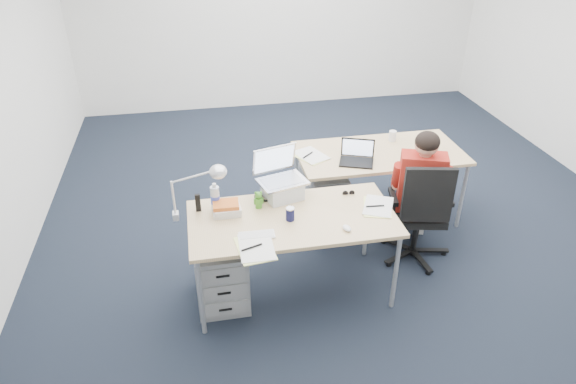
{
  "coord_description": "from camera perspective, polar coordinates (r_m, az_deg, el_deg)",
  "views": [
    {
      "loc": [
        -1.39,
        -4.08,
        2.91
      ],
      "look_at": [
        -0.72,
        -0.66,
        0.85
      ],
      "focal_mm": 32.0,
      "sensor_mm": 36.0,
      "label": 1
    }
  ],
  "objects": [
    {
      "name": "drawer_pedestal_far",
      "position": [
        5.12,
        3.85,
        -0.51
      ],
      "size": [
        0.4,
        0.5,
        0.55
      ],
      "primitive_type": "cube",
      "color": "#989B9D",
      "rests_on": "ground"
    },
    {
      "name": "headphones",
      "position": [
        4.21,
        -2.37,
        -0.37
      ],
      "size": [
        0.24,
        0.2,
        0.04
      ],
      "primitive_type": null,
      "rotation": [
        0.0,
        0.0,
        0.17
      ],
      "color": "black",
      "rests_on": "desk_near"
    },
    {
      "name": "dark_laptop",
      "position": [
        4.74,
        7.68,
        4.4
      ],
      "size": [
        0.39,
        0.39,
        0.22
      ],
      "primitive_type": null,
      "rotation": [
        0.0,
        0.0,
        -0.37
      ],
      "color": "black",
      "rests_on": "desk_far"
    },
    {
      "name": "far_papers",
      "position": [
        4.88,
        2.46,
        4.01
      ],
      "size": [
        0.35,
        0.4,
        0.01
      ],
      "primitive_type": "cube",
      "rotation": [
        0.0,
        0.0,
        0.46
      ],
      "color": "white",
      "rests_on": "desk_far"
    },
    {
      "name": "floor",
      "position": [
        5.2,
        6.45,
        -3.69
      ],
      "size": [
        7.0,
        7.0,
        0.0
      ],
      "primitive_type": "plane",
      "color": "black",
      "rests_on": "ground"
    },
    {
      "name": "bear_figurine",
      "position": [
        4.05,
        -3.29,
        -0.83
      ],
      "size": [
        0.08,
        0.06,
        0.15
      ],
      "primitive_type": null,
      "rotation": [
        0.0,
        0.0,
        0.02
      ],
      "color": "#2C7F21",
      "rests_on": "desk_near"
    },
    {
      "name": "papers_right",
      "position": [
        4.14,
        9.91,
        -1.64
      ],
      "size": [
        0.32,
        0.37,
        0.01
      ],
      "primitive_type": "cube",
      "rotation": [
        0.0,
        0.0,
        -0.4
      ],
      "color": "#F6FF93",
      "rests_on": "desk_near"
    },
    {
      "name": "drawer_pedestal_near",
      "position": [
        4.18,
        -7.4,
        -8.85
      ],
      "size": [
        0.4,
        0.5,
        0.55
      ],
      "primitive_type": "cube",
      "color": "#989B9D",
      "rests_on": "ground"
    },
    {
      "name": "water_bottle",
      "position": [
        4.04,
        -8.1,
        -0.51
      ],
      "size": [
        0.1,
        0.1,
        0.23
      ],
      "primitive_type": "cylinder",
      "rotation": [
        0.0,
        0.0,
        -0.4
      ],
      "color": "silver",
      "rests_on": "desk_near"
    },
    {
      "name": "office_chair",
      "position": [
        4.73,
        14.06,
        -4.17
      ],
      "size": [
        0.76,
        0.76,
        1.01
      ],
      "rotation": [
        0.0,
        0.0,
        -0.21
      ],
      "color": "black",
      "rests_on": "ground"
    },
    {
      "name": "seated_person",
      "position": [
        4.71,
        14.25,
        0.26
      ],
      "size": [
        0.53,
        0.73,
        1.22
      ],
      "rotation": [
        0.0,
        0.0,
        -0.35
      ],
      "color": "#A12017",
      "rests_on": "ground"
    },
    {
      "name": "desk_far",
      "position": [
        5.06,
        10.13,
        3.95
      ],
      "size": [
        1.6,
        0.8,
        0.73
      ],
      "color": "tan",
      "rests_on": "ground"
    },
    {
      "name": "cordless_phone",
      "position": [
        4.06,
        -9.98,
        -1.17
      ],
      "size": [
        0.04,
        0.03,
        0.15
      ],
      "primitive_type": "cube",
      "rotation": [
        0.0,
        0.0,
        0.08
      ],
      "color": "black",
      "rests_on": "desk_near"
    },
    {
      "name": "wireless_keyboard",
      "position": [
        3.76,
        -3.49,
        -4.8
      ],
      "size": [
        0.27,
        0.12,
        0.01
      ],
      "primitive_type": "cube",
      "rotation": [
        0.0,
        0.0,
        -0.04
      ],
      "color": "white",
      "rests_on": "desk_near"
    },
    {
      "name": "silver_laptop",
      "position": [
        4.12,
        -0.63,
        1.82
      ],
      "size": [
        0.44,
        0.38,
        0.4
      ],
      "primitive_type": null,
      "rotation": [
        0.0,
        0.0,
        0.27
      ],
      "color": "silver",
      "rests_on": "desk_near"
    },
    {
      "name": "far_cup",
      "position": [
        5.28,
        11.54,
        6.13
      ],
      "size": [
        0.08,
        0.08,
        0.1
      ],
      "primitive_type": "cylinder",
      "rotation": [
        0.0,
        0.0,
        0.14
      ],
      "color": "white",
      "rests_on": "desk_far"
    },
    {
      "name": "room",
      "position": [
        4.48,
        7.74,
        14.77
      ],
      "size": [
        6.02,
        7.02,
        2.8
      ],
      "color": "silver",
      "rests_on": "ground"
    },
    {
      "name": "desk_lamp",
      "position": [
        3.92,
        -10.73,
        -0.0
      ],
      "size": [
        0.4,
        0.16,
        0.45
      ],
      "primitive_type": null,
      "rotation": [
        0.0,
        0.0,
        0.06
      ],
      "color": "silver",
      "rests_on": "desk_near"
    },
    {
      "name": "desk_near",
      "position": [
        3.99,
        0.5,
        -3.36
      ],
      "size": [
        1.6,
        0.8,
        0.73
      ],
      "color": "tan",
      "rests_on": "ground"
    },
    {
      "name": "book_stack",
      "position": [
        4.01,
        -6.84,
        -1.81
      ],
      "size": [
        0.24,
        0.2,
        0.1
      ],
      "primitive_type": "cube",
      "rotation": [
        0.0,
        0.0,
        0.21
      ],
      "color": "silver",
      "rests_on": "desk_near"
    },
    {
      "name": "computer_mouse",
      "position": [
        3.84,
        6.56,
        -4.01
      ],
      "size": [
        0.07,
        0.1,
        0.03
      ],
      "primitive_type": "ellipsoid",
      "rotation": [
        0.0,
        0.0,
        0.23
      ],
      "color": "white",
      "rests_on": "desk_near"
    },
    {
      "name": "papers_left",
      "position": [
        3.64,
        -3.69,
        -6.26
      ],
      "size": [
        0.25,
        0.35,
        0.01
      ],
      "primitive_type": "cube",
      "rotation": [
        0.0,
        0.0,
        0.03
      ],
      "color": "#F6FF93",
      "rests_on": "desk_near"
    },
    {
      "name": "can_koozie",
      "position": [
        3.91,
        0.24,
        -2.44
      ],
      "size": [
        0.09,
        0.09,
        0.11
      ],
      "primitive_type": "cylinder",
      "rotation": [
        0.0,
        0.0,
        0.43
      ],
      "color": "#13153C",
      "rests_on": "desk_near"
    },
    {
      "name": "sunglasses",
      "position": [
        4.28,
        6.74,
        -0.12
      ],
      "size": [
        0.11,
        0.06,
        0.02
      ],
      "primitive_type": null,
      "rotation": [
        0.0,
        0.0,
        -0.08
      ],
      "color": "black",
      "rests_on": "desk_near"
    }
  ]
}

